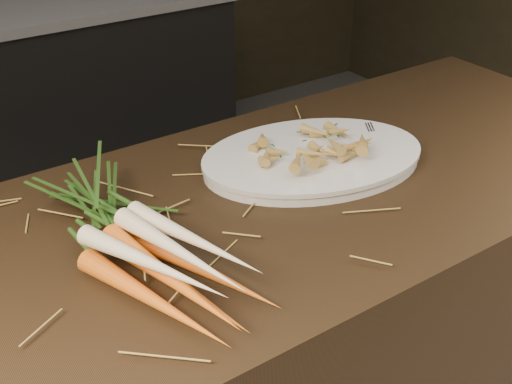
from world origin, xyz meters
TOP-DOWN VIEW (x-y plane):
  - back_counter at (0.30, 2.18)m, footprint 1.82×0.62m
  - straw_bedding at (0.00, 0.30)m, footprint 1.40×0.60m
  - root_veg_bunch at (-0.05, 0.31)m, footprint 0.30×0.59m
  - serving_platter at (0.43, 0.35)m, footprint 0.54×0.43m
  - roasted_veg_heap at (0.43, 0.35)m, footprint 0.27×0.22m
  - serving_fork at (0.58, 0.29)m, footprint 0.11×0.16m

SIDE VIEW (x-z plane):
  - back_counter at x=0.30m, z-range 0.00..0.84m
  - straw_bedding at x=0.00m, z-range 0.90..0.92m
  - serving_platter at x=0.43m, z-range 0.90..0.93m
  - serving_fork at x=0.58m, z-range 0.93..0.93m
  - root_veg_bunch at x=-0.05m, z-range 0.90..1.00m
  - roasted_veg_heap at x=0.43m, z-range 0.93..0.98m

